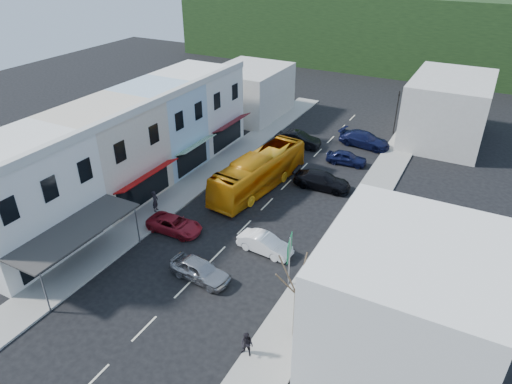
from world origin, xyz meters
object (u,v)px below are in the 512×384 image
Objects in this scene: direction_sign at (289,262)px; street_tree at (297,294)px; car_silver at (200,270)px; car_white at (265,244)px; car_red at (174,224)px; pedestrian_left at (155,202)px; bus at (259,173)px; traffic_signal at (396,113)px; pedestrian_right at (247,343)px.

street_tree reaches higher than direction_sign.
car_silver is 1.00× the size of car_white.
car_red is 13.85m from street_tree.
pedestrian_left is at bearing 61.34° from car_silver.
bus is 6.82× the size of pedestrian_left.
pedestrian_left is 29.74m from traffic_signal.
pedestrian_left is (-3.08, 1.56, 0.30)m from car_red.
pedestrian_right is at bearing -154.36° from car_white.
bus is 9.53m from pedestrian_left.
car_red is (-7.35, -0.93, 0.00)m from car_white.
car_red is 0.73× the size of street_tree.
pedestrian_left is 0.45× the size of direction_sign.
street_tree is at bearing 94.32° from traffic_signal.
car_red is at bearing 156.36° from street_tree.
traffic_signal reaches higher than direction_sign.
direction_sign is 0.75× the size of traffic_signal.
car_red is at bearing 70.45° from traffic_signal.
pedestrian_right is 36.10m from traffic_signal.
direction_sign reaches higher than pedestrian_right.
pedestrian_left reaches higher than car_silver.
street_tree is at bearing -115.38° from car_red.
pedestrian_right is at bearing -123.99° from street_tree.
car_red is at bearing -132.13° from pedestrian_left.
traffic_signal reaches higher than car_white.
pedestrian_left is (-5.61, -7.69, -0.55)m from bus.
street_tree is at bearing -49.44° from bus.
car_silver and car_white have the same top height.
direction_sign is at bearing 94.65° from pedestrian_right.
street_tree is 33.63m from traffic_signal.
direction_sign is at bearing 90.71° from traffic_signal.
street_tree reaches higher than car_silver.
traffic_signal is at bearing 91.59° from pedestrian_right.
direction_sign is 4.55m from street_tree.
direction_sign reaches higher than bus.
direction_sign is (3.01, -2.58, 1.20)m from car_white.
pedestrian_left is at bearing 151.72° from direction_sign.
pedestrian_right is (8.26, -17.23, -0.55)m from bus.
pedestrian_left is 16.83m from pedestrian_right.
pedestrian_left is 0.27× the size of street_tree.
car_red is at bearing 57.48° from car_silver.
car_red is 2.71× the size of pedestrian_right.
bus reaches higher than car_red.
bus is 3.05× the size of direction_sign.
car_red is 3.46m from pedestrian_left.
car_white is 9.56m from pedestrian_right.
traffic_signal is at bearing -21.85° from car_red.
car_red is (-4.89, 3.77, 0.00)m from car_silver.
traffic_signal is at bearing -42.01° from pedestrian_left.
car_silver is at bearing -73.25° from bus.
direction_sign is 0.60× the size of street_tree.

